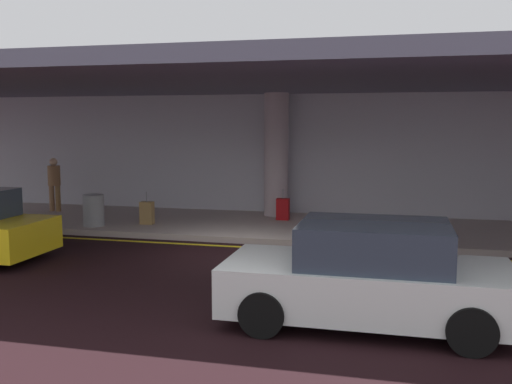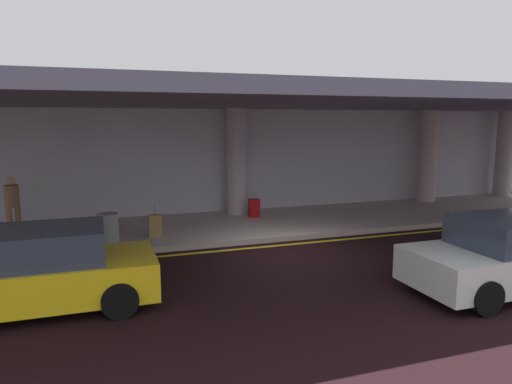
{
  "view_description": "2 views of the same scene",
  "coord_description": "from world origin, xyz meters",
  "px_view_note": "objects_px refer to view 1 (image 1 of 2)",
  "views": [
    {
      "loc": [
        3.47,
        -12.18,
        2.91
      ],
      "look_at": [
        0.12,
        1.54,
        1.21
      ],
      "focal_mm": 40.21,
      "sensor_mm": 36.0,
      "label": 1
    },
    {
      "loc": [
        -4.59,
        -10.86,
        3.4
      ],
      "look_at": [
        -0.3,
        1.66,
        1.36
      ],
      "focal_mm": 32.62,
      "sensor_mm": 36.0,
      "label": 2
    }
  ],
  "objects_px": {
    "support_column_far_left": "(276,155)",
    "suitcase_upright_primary": "(147,213)",
    "trash_bin_steel": "(94,210)",
    "traveler_with_luggage": "(54,181)",
    "suitcase_upright_secondary": "(283,209)",
    "car_white": "(368,276)"
  },
  "relations": [
    {
      "from": "suitcase_upright_primary",
      "to": "car_white",
      "type": "bearing_deg",
      "value": -39.09
    },
    {
      "from": "suitcase_upright_primary",
      "to": "suitcase_upright_secondary",
      "type": "bearing_deg",
      "value": 29.94
    },
    {
      "from": "suitcase_upright_primary",
      "to": "trash_bin_steel",
      "type": "xyz_separation_m",
      "value": [
        -1.29,
        -0.59,
        0.11
      ]
    },
    {
      "from": "car_white",
      "to": "support_column_far_left",
      "type": "bearing_deg",
      "value": -73.85
    },
    {
      "from": "car_white",
      "to": "trash_bin_steel",
      "type": "xyz_separation_m",
      "value": [
        -7.55,
        5.59,
        -0.14
      ]
    },
    {
      "from": "suitcase_upright_secondary",
      "to": "trash_bin_steel",
      "type": "bearing_deg",
      "value": -143.64
    },
    {
      "from": "car_white",
      "to": "trash_bin_steel",
      "type": "height_order",
      "value": "car_white"
    },
    {
      "from": "traveler_with_luggage",
      "to": "trash_bin_steel",
      "type": "distance_m",
      "value": 3.3
    },
    {
      "from": "traveler_with_luggage",
      "to": "suitcase_upright_primary",
      "type": "bearing_deg",
      "value": 89.76
    },
    {
      "from": "suitcase_upright_secondary",
      "to": "car_white",
      "type": "bearing_deg",
      "value": -58.44
    },
    {
      "from": "support_column_far_left",
      "to": "suitcase_upright_primary",
      "type": "bearing_deg",
      "value": -142.99
    },
    {
      "from": "suitcase_upright_secondary",
      "to": "traveler_with_luggage",
      "type": "bearing_deg",
      "value": -167.24
    },
    {
      "from": "trash_bin_steel",
      "to": "support_column_far_left",
      "type": "bearing_deg",
      "value": 33.7
    },
    {
      "from": "support_column_far_left",
      "to": "car_white",
      "type": "xyz_separation_m",
      "value": [
        3.13,
        -8.54,
        -1.26
      ]
    },
    {
      "from": "support_column_far_left",
      "to": "car_white",
      "type": "relative_size",
      "value": 0.89
    },
    {
      "from": "traveler_with_luggage",
      "to": "suitcase_upright_secondary",
      "type": "relative_size",
      "value": 1.87
    },
    {
      "from": "support_column_far_left",
      "to": "trash_bin_steel",
      "type": "bearing_deg",
      "value": -146.3
    },
    {
      "from": "car_white",
      "to": "traveler_with_luggage",
      "type": "relative_size",
      "value": 2.44
    },
    {
      "from": "car_white",
      "to": "suitcase_upright_primary",
      "type": "bearing_deg",
      "value": -48.59
    },
    {
      "from": "suitcase_upright_primary",
      "to": "suitcase_upright_secondary",
      "type": "xyz_separation_m",
      "value": [
        3.49,
        1.59,
        0.0
      ]
    },
    {
      "from": "support_column_far_left",
      "to": "trash_bin_steel",
      "type": "xyz_separation_m",
      "value": [
        -4.42,
        -2.95,
        -1.4
      ]
    },
    {
      "from": "support_column_far_left",
      "to": "suitcase_upright_secondary",
      "type": "bearing_deg",
      "value": -65.08
    }
  ]
}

